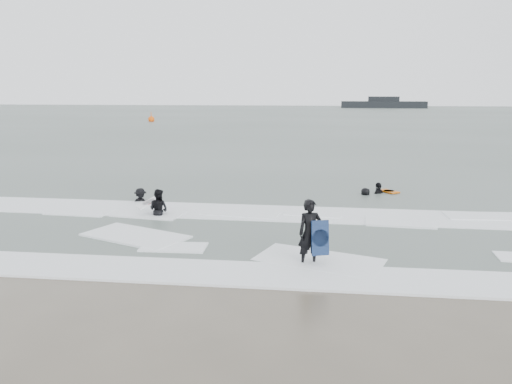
# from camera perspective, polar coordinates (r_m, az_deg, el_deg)

# --- Properties ---
(ground) EXTENTS (320.00, 320.00, 0.00)m
(ground) POSITION_cam_1_polar(r_m,az_deg,el_deg) (13.90, -2.91, -8.51)
(ground) COLOR brown
(ground) RESTS_ON ground
(sea) EXTENTS (320.00, 320.00, 0.00)m
(sea) POSITION_cam_1_polar(r_m,az_deg,el_deg) (92.98, 6.53, 8.44)
(sea) COLOR #47544C
(sea) RESTS_ON ground
(surfer_centre) EXTENTS (0.80, 0.66, 1.88)m
(surfer_centre) POSITION_cam_1_polar(r_m,az_deg,el_deg) (14.09, 6.12, -8.28)
(surfer_centre) COLOR black
(surfer_centre) RESTS_ON ground
(surfer_wading) EXTENTS (0.95, 0.83, 1.64)m
(surfer_wading) POSITION_cam_1_polar(r_m,az_deg,el_deg) (19.57, -11.04, -2.80)
(surfer_wading) COLOR black
(surfer_wading) RESTS_ON ground
(surfer_breaker) EXTENTS (1.07, 1.09, 1.50)m
(surfer_breaker) POSITION_cam_1_polar(r_m,az_deg,el_deg) (22.14, -13.05, -1.24)
(surfer_breaker) COLOR black
(surfer_breaker) RESTS_ON ground
(surfer_right_near) EXTENTS (0.96, 1.04, 1.72)m
(surfer_right_near) POSITION_cam_1_polar(r_m,az_deg,el_deg) (24.13, 13.82, -0.24)
(surfer_right_near) COLOR black
(surfer_right_near) RESTS_ON ground
(surfer_right_far) EXTENTS (0.88, 0.76, 1.53)m
(surfer_right_far) POSITION_cam_1_polar(r_m,az_deg,el_deg) (23.58, 12.38, -0.44)
(surfer_right_far) COLOR black
(surfer_right_far) RESTS_ON ground
(surf_foam) EXTENTS (30.03, 9.06, 0.09)m
(surf_foam) POSITION_cam_1_polar(r_m,az_deg,el_deg) (17.36, -0.60, -4.27)
(surf_foam) COLOR white
(surf_foam) RESTS_ON ground
(bodyboards) EXTENTS (10.71, 11.37, 1.25)m
(bodyboards) POSITION_cam_1_polar(r_m,az_deg,el_deg) (18.85, 3.93, -1.60)
(bodyboards) COLOR #0E1F44
(bodyboards) RESTS_ON ground
(buoy) EXTENTS (1.00, 1.00, 1.65)m
(buoy) POSITION_cam_1_polar(r_m,az_deg,el_deg) (81.96, -11.87, 8.14)
(buoy) COLOR #EE530A
(buoy) RESTS_ON ground
(vessel_horizon) EXTENTS (24.30, 4.34, 3.30)m
(vessel_horizon) POSITION_cam_1_polar(r_m,az_deg,el_deg) (152.75, 14.36, 9.73)
(vessel_horizon) COLOR black
(vessel_horizon) RESTS_ON ground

